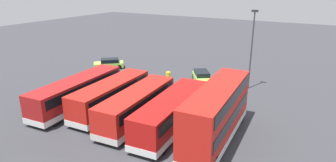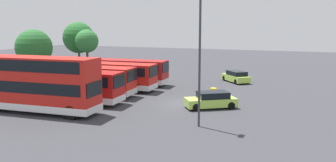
{
  "view_description": "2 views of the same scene",
  "coord_description": "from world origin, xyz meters",
  "views": [
    {
      "loc": [
        -14.61,
        30.3,
        12.16
      ],
      "look_at": [
        1.74,
        1.75,
        1.1
      ],
      "focal_mm": 31.57,
      "sensor_mm": 36.0,
      "label": 1
    },
    {
      "loc": [
        -29.84,
        -10.83,
        7.17
      ],
      "look_at": [
        0.91,
        1.81,
        1.85
      ],
      "focal_mm": 38.34,
      "sensor_mm": 36.0,
      "label": 2
    }
  ],
  "objects": [
    {
      "name": "waste_bin_yellow",
      "position": [
        3.77,
        -1.84,
        0.47
      ],
      "size": [
        0.6,
        0.6,
        0.95
      ],
      "primitive_type": "cylinder",
      "color": "yellow",
      "rests_on": "ground"
    },
    {
      "name": "bus_single_deck_fourth",
      "position": [
        3.62,
        9.68,
        1.62
      ],
      "size": [
        3.12,
        10.19,
        2.95
      ],
      "color": "red",
      "rests_on": "ground"
    },
    {
      "name": "bus_double_decker_near_end",
      "position": [
        -7.44,
        10.03,
        2.45
      ],
      "size": [
        3.32,
        11.03,
        4.55
      ],
      "color": "red",
      "rests_on": "ground"
    },
    {
      "name": "car_small_green",
      "position": [
        13.92,
        -1.96,
        0.7
      ],
      "size": [
        4.39,
        4.13,
        1.43
      ],
      "color": "#A5D14C",
      "rests_on": "ground"
    },
    {
      "name": "car_hatchback_silver",
      "position": [
        -0.6,
        -2.83,
        0.7
      ],
      "size": [
        3.93,
        4.56,
        1.43
      ],
      "color": "#A5D14C",
      "rests_on": "ground"
    },
    {
      "name": "bus_single_deck_fifth",
      "position": [
        7.24,
        10.55,
        1.62
      ],
      "size": [
        3.42,
        11.56,
        2.95
      ],
      "color": "#A51919",
      "rests_on": "ground"
    },
    {
      "name": "bus_single_deck_second",
      "position": [
        -3.4,
        10.09,
        1.62
      ],
      "size": [
        3.36,
        10.82,
        2.95
      ],
      "color": "#B71411",
      "rests_on": "ground"
    },
    {
      "name": "ground_plane",
      "position": [
        0.0,
        0.0,
        0.0
      ],
      "size": [
        140.0,
        140.0,
        0.0
      ],
      "primitive_type": "plane",
      "color": "#38383D"
    },
    {
      "name": "lamp_post_tall",
      "position": [
        -6.36,
        -3.53,
        5.32
      ],
      "size": [
        0.7,
        0.3,
        9.24
      ],
      "color": "#38383D",
      "rests_on": "ground"
    },
    {
      "name": "bus_single_deck_third",
      "position": [
        -0.0,
        10.36,
        1.62
      ],
      "size": [
        3.3,
        10.28,
        2.95
      ],
      "color": "red",
      "rests_on": "ground"
    }
  ]
}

